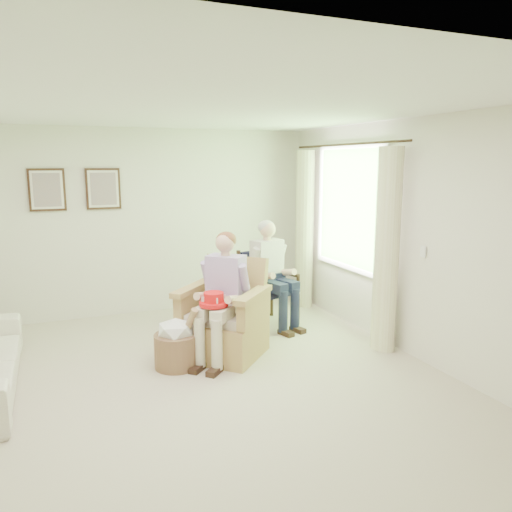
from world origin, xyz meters
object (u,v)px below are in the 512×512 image
person_dark (271,267)px  person_wicker (226,288)px  hatbox (177,343)px  wood_armchair (266,284)px  red_hat (214,300)px  wicker_armchair (222,325)px

person_dark → person_wicker: bearing=-152.9°
person_dark → hatbox: size_ratio=2.00×
wood_armchair → person_wicker: size_ratio=0.71×
person_wicker → person_dark: size_ratio=1.00×
person_wicker → person_dark: 1.23m
hatbox → wood_armchair: bearing=34.9°
red_hat → hatbox: 0.60m
wicker_armchair → person_dark: (0.90, 0.70, 0.46)m
wicker_armchair → red_hat: wicker_armchair is taller
wicker_armchair → person_wicker: person_wicker is taller
red_hat → person_wicker: bearing=35.4°
person_wicker → person_dark: bearing=87.8°
wood_armchair → person_dark: person_dark is taller
wicker_armchair → person_wicker: 0.48m
hatbox → person_wicker: bearing=1.5°
wood_armchair → person_wicker: bearing=-147.9°
wicker_armchair → person_dark: bearing=82.6°
wicker_armchair → person_dark: size_ratio=0.79×
person_dark → hatbox: 1.78m
person_dark → hatbox: bearing=-165.6°
wood_armchair → wicker_armchair: bearing=-152.2°
person_dark → red_hat: person_dark is taller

